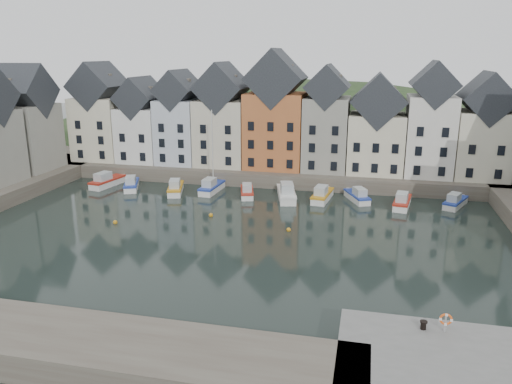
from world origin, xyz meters
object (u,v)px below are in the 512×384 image
(mooring_bollard, at_px, (423,325))
(life_ring_post, at_px, (446,320))
(boat_d, at_px, (211,187))
(boat_a, at_px, (107,181))

(mooring_bollard, bearing_deg, life_ring_post, -2.53)
(boat_d, bearing_deg, life_ring_post, -48.99)
(mooring_bollard, height_order, life_ring_post, life_ring_post)
(boat_a, xyz_separation_m, life_ring_post, (42.93, -34.64, 2.13))
(boat_d, relative_size, life_ring_post, 9.02)
(boat_a, relative_size, boat_d, 0.57)
(boat_d, height_order, life_ring_post, boat_d)
(mooring_bollard, relative_size, life_ring_post, 0.43)
(boat_a, distance_m, life_ring_post, 55.20)
(mooring_bollard, xyz_separation_m, life_ring_post, (1.29, -0.06, 0.55))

